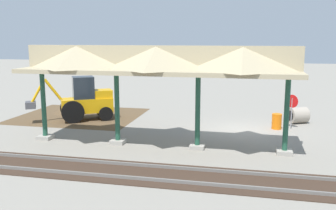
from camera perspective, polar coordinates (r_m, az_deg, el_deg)
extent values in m
plane|color=gray|center=(22.03, 11.26, -3.77)|extent=(120.00, 120.00, 0.00)
cube|color=brown|center=(26.21, -13.30, -1.61)|extent=(8.08, 7.00, 0.01)
cube|color=#9E998E|center=(18.05, 17.31, -6.86)|extent=(0.70, 0.70, 0.20)
cylinder|color=#1E4C38|center=(17.63, 17.60, -1.57)|extent=(0.24, 0.24, 3.60)
cube|color=#9E998E|center=(18.12, 4.47, -6.34)|extent=(0.70, 0.70, 0.20)
cylinder|color=#1E4C38|center=(17.71, 4.55, -1.07)|extent=(0.24, 0.24, 3.60)
cube|color=#9E998E|center=(19.06, -7.63, -5.56)|extent=(0.70, 0.70, 0.20)
cylinder|color=#1E4C38|center=(18.67, -7.76, -0.54)|extent=(0.24, 0.24, 3.60)
cube|color=#9E998E|center=(20.75, -18.16, -4.68)|extent=(0.70, 0.70, 0.20)
cylinder|color=#1E4C38|center=(20.40, -18.42, -0.06)|extent=(0.24, 0.24, 3.60)
cube|color=tan|center=(17.82, -1.80, 5.21)|extent=(13.26, 3.20, 0.20)
cube|color=tan|center=(17.77, -1.81, 7.29)|extent=(13.26, 0.20, 1.10)
pyramid|color=tan|center=(17.24, 11.35, 7.01)|extent=(3.62, 3.20, 1.10)
pyramid|color=tan|center=(17.77, -1.81, 7.29)|extent=(3.62, 3.20, 1.10)
pyramid|color=tan|center=(19.16, -13.64, 7.23)|extent=(3.62, 3.20, 1.10)
cube|color=slate|center=(15.06, 10.62, -10.10)|extent=(60.00, 0.08, 0.15)
cube|color=slate|center=(13.72, 10.41, -12.16)|extent=(60.00, 0.08, 0.15)
cube|color=#38281E|center=(14.41, 10.51, -11.30)|extent=(60.00, 2.58, 0.03)
cylinder|color=gray|center=(22.95, 18.30, -1.21)|extent=(0.06, 0.06, 1.82)
cylinder|color=red|center=(22.83, 18.40, 0.56)|extent=(0.61, 0.50, 0.76)
cube|color=orange|center=(24.68, -12.23, 0.00)|extent=(3.41, 2.76, 0.90)
cube|color=#1E262D|center=(24.49, -12.80, 2.62)|extent=(1.72, 1.67, 1.40)
cube|color=orange|center=(24.70, -9.93, 1.73)|extent=(1.55, 1.53, 0.50)
cylinder|color=black|center=(25.35, -14.54, -0.45)|extent=(1.36, 0.98, 1.40)
cylinder|color=black|center=(23.95, -14.30, -1.06)|extent=(1.36, 0.98, 1.40)
cylinder|color=black|center=(25.55, -9.92, -0.77)|extent=(0.93, 0.72, 0.90)
cylinder|color=black|center=(24.29, -9.46, -1.33)|extent=(0.93, 0.72, 0.90)
cylinder|color=orange|center=(24.39, -17.14, 2.28)|extent=(1.01, 0.70, 1.41)
cylinder|color=orange|center=(24.40, -19.26, 1.87)|extent=(0.97, 0.67, 1.64)
cube|color=#47474C|center=(24.53, -20.20, 0.01)|extent=(0.93, 0.99, 0.40)
cone|color=brown|center=(27.56, -14.34, -1.08)|extent=(5.40, 5.40, 1.61)
cylinder|color=#9E9384|center=(24.65, 19.17, -1.47)|extent=(1.44, 1.40, 1.00)
cylinder|color=black|center=(24.34, 18.12, -1.56)|extent=(0.33, 0.58, 0.65)
cylinder|color=orange|center=(22.70, 16.23, -2.41)|extent=(0.56, 0.56, 0.90)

